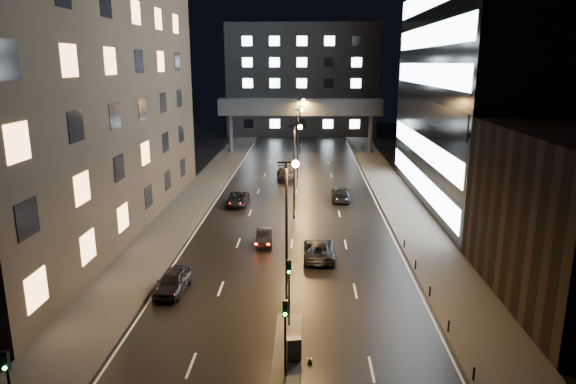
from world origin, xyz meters
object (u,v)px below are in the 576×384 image
object	(u,v)px
car_away_a	(173,281)
car_away_c	(238,199)
utility_cabinet	(294,349)
car_away_b	(264,237)
car_toward_b	(341,194)
car_toward_a	(319,250)
car_away_d	(285,174)

from	to	relation	value
car_away_a	car_away_c	world-z (taller)	car_away_a
car_away_a	utility_cabinet	distance (m)	12.64
car_away_c	car_away_b	bearing A→B (deg)	-71.90
car_away_c	car_toward_b	xyz separation A→B (m)	(12.36, 2.69, 0.09)
car_away_b	car_away_c	xyz separation A→B (m)	(-4.26, 13.34, 0.04)
car_away_c	utility_cabinet	bearing A→B (deg)	-76.64
car_toward_a	car_toward_b	world-z (taller)	car_toward_b
car_away_d	utility_cabinet	xyz separation A→B (m)	(2.49, -46.52, 0.01)
car_away_c	car_away_d	bearing A→B (deg)	70.41
car_away_b	car_away_c	size ratio (longest dim) A/B	0.80
car_away_c	car_toward_b	bearing A→B (deg)	12.68
car_away_b	car_toward_a	size ratio (longest dim) A/B	0.73
car_away_b	car_toward_b	world-z (taller)	car_toward_b
car_away_a	car_away_c	bearing A→B (deg)	89.59
car_toward_a	utility_cabinet	distance (m)	15.94
car_away_b	car_away_d	xyz separation A→B (m)	(0.77, 27.20, 0.13)
utility_cabinet	car_toward_a	bearing A→B (deg)	72.78
car_toward_b	utility_cabinet	distance (m)	35.69
car_away_a	car_away_d	world-z (taller)	car_away_a
car_away_a	utility_cabinet	xyz separation A→B (m)	(9.09, -8.78, 0.01)
car_away_c	car_away_d	xyz separation A→B (m)	(5.04, 13.86, 0.10)
car_away_b	car_toward_b	size ratio (longest dim) A/B	0.74
car_toward_a	car_toward_b	xyz separation A→B (m)	(3.09, 19.52, 0.03)
car_away_d	car_toward_a	size ratio (longest dim) A/B	1.00
car_away_a	car_away_b	distance (m)	12.04
car_away_d	car_toward_b	bearing A→B (deg)	-62.04
car_toward_a	utility_cabinet	xyz separation A→B (m)	(-1.74, -15.84, 0.04)
car_away_b	car_away_d	bearing A→B (deg)	83.51
car_away_b	car_toward_a	xyz separation A→B (m)	(5.01, -3.48, 0.10)
car_away_a	car_away_d	size ratio (longest dim) A/B	0.86
car_away_d	car_toward_a	distance (m)	30.97
car_away_b	car_away_c	world-z (taller)	car_away_c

